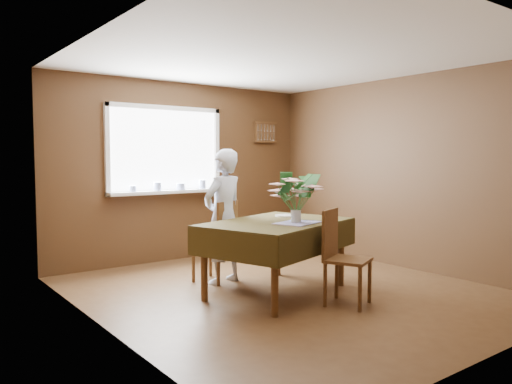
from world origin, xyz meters
TOP-DOWN VIEW (x-y plane):
  - floor at (0.00, 0.00)m, footprint 4.50×4.50m
  - ceiling at (0.00, 0.00)m, footprint 4.50×4.50m
  - wall_back at (0.00, 2.25)m, footprint 4.00×0.00m
  - wall_front at (0.00, -2.25)m, footprint 4.00×0.00m
  - wall_left at (-2.00, 0.00)m, footprint 0.00×4.50m
  - wall_right at (2.00, 0.00)m, footprint 0.00×4.50m
  - window_assembly at (-0.29, 2.20)m, footprint 1.72×0.20m
  - spoon_rack at (1.45, 2.22)m, footprint 0.44×0.05m
  - dining_table at (-0.12, 0.02)m, footprint 1.84×1.51m
  - chair_far at (-0.35, 0.79)m, footprint 0.53×0.53m
  - chair_near at (0.12, -0.66)m, footprint 0.53×0.53m
  - seated_woman at (-0.34, 0.72)m, footprint 0.64×0.49m
  - flower_bouquet at (-0.04, -0.19)m, footprint 0.54×0.54m
  - side_plate at (0.26, 0.31)m, footprint 0.27×0.27m
  - table_knife at (0.14, -0.15)m, footprint 0.15×0.19m

SIDE VIEW (x-z plane):
  - floor at x=0.00m, z-range 0.00..0.00m
  - chair_near at x=0.12m, z-range 0.04..0.98m
  - chair_far at x=-0.35m, z-range 0.04..0.99m
  - dining_table at x=-0.12m, z-range 0.29..1.07m
  - seated_woman at x=-0.34m, z-range 0.00..1.55m
  - side_plate at x=0.26m, z-range 0.77..0.79m
  - table_knife at x=0.14m, z-range 0.78..0.78m
  - flower_bouquet at x=-0.04m, z-range 0.84..1.31m
  - wall_back at x=0.00m, z-range -0.75..3.25m
  - wall_front at x=0.00m, z-range -0.75..3.25m
  - wall_left at x=-2.00m, z-range -1.00..3.50m
  - wall_right at x=2.00m, z-range -1.00..3.50m
  - window_assembly at x=-0.29m, z-range 0.75..1.97m
  - spoon_rack at x=1.45m, z-range 1.69..2.02m
  - ceiling at x=0.00m, z-range 2.50..2.50m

